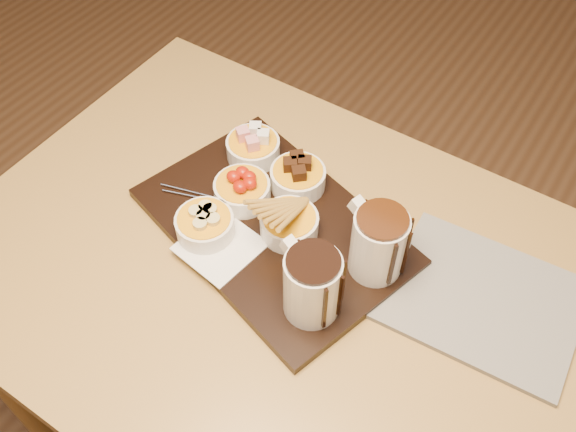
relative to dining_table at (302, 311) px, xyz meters
The scene contains 12 objects.
dining_table is the anchor object (origin of this frame).
serving_board 0.16m from the dining_table, 149.00° to the left, with size 0.46×0.30×0.02m, color black.
napkin 0.19m from the dining_table, 168.49° to the right, with size 0.12×0.12×0.00m, color white.
bowl_marshmallows 0.31m from the dining_table, 142.05° to the left, with size 0.10×0.10×0.04m, color white.
bowl_cake 0.24m from the dining_table, 125.75° to the left, with size 0.10×0.10×0.04m, color white.
bowl_strawberries 0.24m from the dining_table, 156.43° to the left, with size 0.10×0.10×0.04m, color white.
bowl_biscotti 0.16m from the dining_table, 138.20° to the left, with size 0.10×0.10×0.04m, color white.
bowl_bananas 0.23m from the dining_table, behind, with size 0.10×0.10×0.04m, color white.
pitcher_dark_chocolate 0.19m from the dining_table, 46.50° to the right, with size 0.09×0.09×0.12m, color silver.
pitcher_milk_chocolate 0.21m from the dining_table, 42.06° to the left, with size 0.09×0.09×0.12m, color silver.
fondue_skewers 0.24m from the dining_table, 163.80° to the left, with size 0.26×0.03×0.01m, color silver, non-canonical shape.
newspaper 0.31m from the dining_table, 25.59° to the left, with size 0.30×0.24×0.01m, color beige.
Camera 1 is at (0.30, -0.50, 1.64)m, focal length 40.00 mm.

